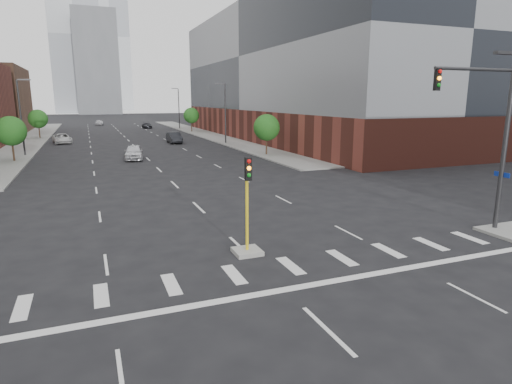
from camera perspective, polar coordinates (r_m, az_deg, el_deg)
ground at (r=12.37m, az=14.59°, el=-21.75°), size 400.00×400.00×0.00m
sidewalk_left_far at (r=82.87m, az=-27.59°, el=6.30°), size 5.00×92.00×0.15m
sidewalk_right_far at (r=85.12m, az=-6.97°, el=7.73°), size 5.00×92.00×0.15m
building_right_main at (r=77.08m, az=6.48°, el=15.39°), size 24.00×70.00×22.00m
tower_left at (r=229.87m, az=-22.97°, el=18.49°), size 22.00×22.00×70.00m
tower_right at (r=270.67m, az=-18.89°, el=18.79°), size 20.00×20.00×80.00m
tower_mid at (r=208.78m, az=-20.49°, el=15.80°), size 18.00×18.00×44.00m
median_traffic_signal at (r=19.16m, az=-1.16°, el=-5.52°), size 1.20×1.20×4.40m
mast_arm_signal at (r=24.57m, az=29.24°, el=7.99°), size 5.12×0.90×9.07m
streetlight_right_a at (r=66.17m, az=-4.20°, el=10.75°), size 1.60×0.22×9.07m
streetlight_right_b at (r=100.11m, az=-10.30°, el=11.14°), size 1.60×0.22×9.07m
streetlight_left at (r=58.60m, az=-28.81°, el=9.07°), size 1.60×0.22×9.07m
tree_left_near at (r=53.80m, az=-29.89°, el=7.07°), size 3.20×3.20×4.85m
tree_left_far at (r=83.56m, az=-27.07°, el=8.68°), size 3.20×3.20×4.85m
tree_right_near at (r=52.36m, az=1.42°, el=8.59°), size 3.20×3.20×4.85m
tree_right_far at (r=90.51m, az=-8.62°, el=10.06°), size 3.20×3.20×4.85m
car_near_left at (r=50.97m, az=-15.97°, el=5.12°), size 2.64×5.14×1.67m
car_mid_right at (r=68.59m, az=-10.86°, el=7.14°), size 1.81×5.14×1.69m
car_far_left at (r=73.45m, az=-24.44°, el=6.51°), size 3.25×5.64×1.48m
car_deep_right at (r=104.10m, az=-14.35°, el=8.60°), size 1.97×4.64×1.34m
car_distant at (r=118.52m, az=-20.17°, el=8.68°), size 2.27×4.52×1.48m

